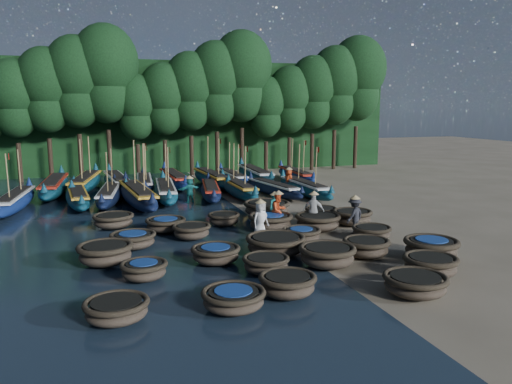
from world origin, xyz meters
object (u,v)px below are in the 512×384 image
object	(u,v)px
coracle_23	(267,208)
long_boat_15	(232,177)
coracle_20	(113,220)
coracle_16	(192,231)
coracle_9	(431,248)
long_boat_8	(304,188)
fisherman_1	(275,206)
long_boat_10	(85,183)
long_boat_14	(211,178)
coracle_18	(318,221)
fisherman_2	(278,209)
long_boat_12	(145,183)
coracle_1	(233,299)
long_boat_2	(109,195)
long_boat_4	(166,191)
coracle_24	(321,212)
fisherman_3	(355,215)
coracle_19	(352,217)
coracle_6	(266,264)
coracle_21	(166,224)
long_boat_11	(117,182)
coracle_5	(144,270)
long_boat_0	(15,201)
coracle_2	(288,284)
fisherman_4	(314,209)
coracle_13	(301,234)
coracle_12	(276,244)
coracle_22	(224,219)
coracle_17	(271,221)
long_boat_6	(237,188)
coracle_3	(415,284)
long_boat_13	(174,179)
long_boat_9	(54,186)
coracle_7	(327,255)
coracle_14	(372,232)
coracle_0	(117,309)
coracle_11	(216,254)
fisherman_0	(261,219)
long_boat_5	(211,191)
long_boat_3	(138,195)
long_boat_16	(255,174)
coracle_4	(430,265)
fisherman_5	(190,189)
coracle_15	(133,239)

from	to	relation	value
coracle_23	long_boat_15	size ratio (longest dim) A/B	0.39
coracle_20	coracle_16	bearing A→B (deg)	-44.24
coracle_9	coracle_23	xyz separation A→B (m)	(-3.63, 9.39, -0.01)
long_boat_8	fisherman_1	size ratio (longest dim) A/B	4.52
long_boat_10	long_boat_14	world-z (taller)	long_boat_10
coracle_18	fisherman_2	xyz separation A→B (m)	(-1.65, 1.09, 0.48)
long_boat_12	coracle_1	bearing A→B (deg)	-84.65
long_boat_2	long_boat_4	world-z (taller)	long_boat_4
coracle_24	fisherman_3	xyz separation A→B (m)	(0.22, -3.22, 0.54)
coracle_19	fisherman_1	world-z (taller)	fisherman_1
coracle_6	coracle_24	xyz separation A→B (m)	(5.69, 7.41, 0.01)
coracle_21	long_boat_11	xyz separation A→B (m)	(-1.67, 13.47, 0.19)
coracle_5	long_boat_0	world-z (taller)	long_boat_0
coracle_2	fisherman_4	size ratio (longest dim) A/B	1.08
coracle_19	long_boat_2	distance (m)	15.24
long_boat_2	coracle_9	bearing A→B (deg)	-45.95
fisherman_1	coracle_13	bearing A→B (deg)	-95.85
coracle_12	coracle_22	xyz separation A→B (m)	(-0.76, 5.61, -0.10)
coracle_6	coracle_19	size ratio (longest dim) A/B	0.91
long_boat_10	coracle_17	bearing A→B (deg)	-49.53
long_boat_6	coracle_12	bearing A→B (deg)	-99.74
coracle_12	coracle_22	size ratio (longest dim) A/B	1.52
coracle_3	long_boat_13	distance (m)	24.67
coracle_21	long_boat_9	bearing A→B (deg)	115.17
fisherman_3	coracle_21	bearing A→B (deg)	-49.45
coracle_9	long_boat_11	size ratio (longest dim) A/B	0.25
coracle_24	coracle_17	bearing A→B (deg)	-155.95
coracle_7	coracle_14	world-z (taller)	coracle_7
coracle_2	coracle_24	size ratio (longest dim) A/B	1.01
coracle_0	coracle_11	bearing A→B (deg)	47.86
fisherman_0	long_boat_11	bearing A→B (deg)	85.30
coracle_1	coracle_9	world-z (taller)	coracle_9
coracle_2	long_boat_5	bearing A→B (deg)	85.10
coracle_18	long_boat_14	distance (m)	15.25
coracle_21	long_boat_3	bearing A→B (deg)	95.80
coracle_5	long_boat_14	size ratio (longest dim) A/B	0.20
coracle_11	long_boat_4	world-z (taller)	long_boat_4
coracle_14	long_boat_16	bearing A→B (deg)	89.07
long_boat_13	long_boat_9	bearing A→B (deg)	-174.11
coracle_16	coracle_22	size ratio (longest dim) A/B	1.17
long_boat_14	long_boat_0	bearing A→B (deg)	-161.41
coracle_23	fisherman_0	xyz separation A→B (m)	(-1.80, -4.32, 0.45)
coracle_9	long_boat_4	size ratio (longest dim) A/B	0.26
coracle_4	coracle_20	world-z (taller)	coracle_4
coracle_3	long_boat_5	world-z (taller)	long_boat_5
long_boat_3	fisherman_5	size ratio (longest dim) A/B	5.07
coracle_9	long_boat_13	world-z (taller)	long_boat_13
coracle_15	fisherman_2	xyz separation A→B (m)	(7.17, 1.48, 0.55)
long_boat_11	coracle_1	bearing A→B (deg)	-90.04
coracle_23	coracle_24	bearing A→B (deg)	-30.76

